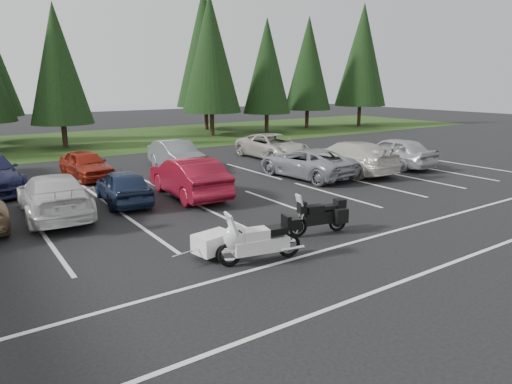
% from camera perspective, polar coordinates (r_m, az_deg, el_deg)
% --- Properties ---
extents(ground, '(120.00, 120.00, 0.00)m').
position_cam_1_polar(ground, '(14.69, -4.24, -4.21)').
color(ground, black).
rests_on(ground, ground).
extents(grass_strip, '(80.00, 16.00, 0.01)m').
position_cam_1_polar(grass_strip, '(37.05, -23.48, 5.57)').
color(grass_strip, '#1D3410').
rests_on(grass_strip, ground).
extents(lake_water, '(70.00, 50.00, 0.02)m').
position_cam_1_polar(lake_water, '(68.15, -25.46, 8.57)').
color(lake_water, gray).
rests_on(lake_water, ground).
extents(stall_markings, '(32.00, 16.00, 0.01)m').
position_cam_1_polar(stall_markings, '(16.38, -7.78, -2.40)').
color(stall_markings, silver).
rests_on(stall_markings, ground).
extents(conifer_5, '(4.14, 4.14, 9.63)m').
position_cam_1_polar(conifer_5, '(34.44, -23.56, 14.45)').
color(conifer_5, '#332316').
rests_on(conifer_5, ground).
extents(conifer_6, '(4.93, 4.93, 11.48)m').
position_cam_1_polar(conifer_6, '(39.20, -5.70, 16.83)').
color(conifer_6, '#332316').
rests_on(conifer_6, ground).
extents(conifer_7, '(4.27, 4.27, 9.94)m').
position_cam_1_polar(conifer_7, '(41.86, 1.38, 15.45)').
color(conifer_7, '#332316').
rests_on(conifer_7, ground).
extents(conifer_8, '(4.53, 4.53, 10.56)m').
position_cam_1_polar(conifer_8, '(45.91, 6.56, 15.66)').
color(conifer_8, '#332316').
rests_on(conifer_8, ground).
extents(conifer_9, '(5.19, 5.19, 12.10)m').
position_cam_1_polar(conifer_9, '(49.19, 13.14, 16.32)').
color(conifer_9, '#332316').
rests_on(conifer_9, ground).
extents(conifer_back_c, '(5.50, 5.50, 12.81)m').
position_cam_1_polar(conifer_back_c, '(44.32, -6.44, 17.45)').
color(conifer_back_c, '#332316').
rests_on(conifer_back_c, ground).
extents(car_near_3, '(2.36, 5.17, 1.47)m').
position_cam_1_polar(car_near_3, '(16.93, -23.96, -0.39)').
color(car_near_3, silver).
rests_on(car_near_3, ground).
extents(car_near_4, '(1.95, 4.02, 1.32)m').
position_cam_1_polar(car_near_4, '(17.92, -16.26, 0.74)').
color(car_near_4, '#1A2542').
rests_on(car_near_4, ground).
extents(car_near_5, '(1.96, 4.92, 1.59)m').
position_cam_1_polar(car_near_5, '(18.37, -8.45, 1.88)').
color(car_near_5, maroon).
rests_on(car_near_5, ground).
extents(car_near_6, '(2.78, 5.27, 1.41)m').
position_cam_1_polar(car_near_6, '(22.03, 6.30, 3.66)').
color(car_near_6, gray).
rests_on(car_near_6, ground).
extents(car_near_7, '(2.25, 5.51, 1.60)m').
position_cam_1_polar(car_near_7, '(23.52, 11.44, 4.34)').
color(car_near_7, beige).
rests_on(car_near_7, ground).
extents(car_near_8, '(1.98, 4.74, 1.60)m').
position_cam_1_polar(car_near_8, '(25.75, 16.79, 4.82)').
color(car_near_8, '#ACABB0').
rests_on(car_near_8, ground).
extents(car_far_2, '(1.92, 4.06, 1.34)m').
position_cam_1_polar(car_far_2, '(23.05, -20.48, 3.23)').
color(car_far_2, maroon).
rests_on(car_far_2, ground).
extents(car_far_3, '(1.82, 4.65, 1.51)m').
position_cam_1_polar(car_far_3, '(24.08, -9.89, 4.51)').
color(car_far_3, slate).
rests_on(car_far_3, ground).
extents(car_far_4, '(2.46, 5.29, 1.47)m').
position_cam_1_polar(car_far_4, '(27.32, 2.15, 5.73)').
color(car_far_4, '#BAB5AA').
rests_on(car_far_4, ground).
extents(touring_motorcycle, '(2.63, 1.28, 1.40)m').
position_cam_1_polar(touring_motorcycle, '(11.58, 0.53, -5.49)').
color(touring_motorcycle, silver).
rests_on(touring_motorcycle, ground).
extents(cargo_trailer, '(1.56, 1.05, 0.66)m').
position_cam_1_polar(cargo_trailer, '(12.06, -5.35, -6.62)').
color(cargo_trailer, white).
rests_on(cargo_trailer, ground).
extents(adventure_motorcycle, '(2.28, 1.18, 1.32)m').
position_cam_1_polar(adventure_motorcycle, '(13.80, 7.82, -2.62)').
color(adventure_motorcycle, black).
rests_on(adventure_motorcycle, ground).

